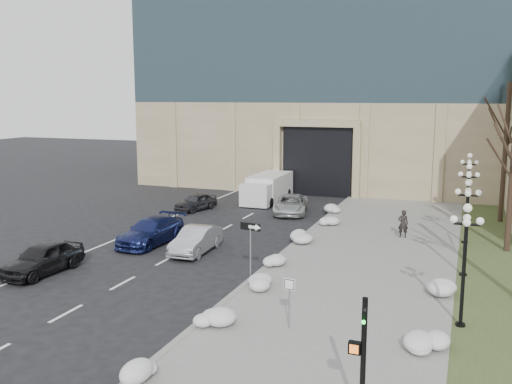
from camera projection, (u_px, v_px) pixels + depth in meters
ground at (188, 361)px, 18.68m from camera, size 160.00×160.00×0.00m
sidewalk at (368, 258)px, 30.38m from camera, size 9.00×40.00×0.12m
curb at (287, 250)px, 31.94m from camera, size 0.30×40.00×0.14m
grass_strip at (500, 271)px, 28.13m from camera, size 4.00×40.00×0.10m
car_a at (43, 258)px, 27.83m from camera, size 2.10×4.62×1.54m
car_b at (196, 240)px, 31.53m from camera, size 1.68×4.41×1.44m
car_c at (151, 231)px, 33.38m from camera, size 2.42×5.31×1.51m
car_d at (291, 204)px, 42.03m from camera, size 3.22×5.31×1.38m
car_e at (196, 202)px, 43.27m from camera, size 2.40×4.02×1.28m
pedestrian at (403, 224)px, 34.43m from camera, size 0.70×0.54×1.70m
box_truck at (267, 189)px, 46.84m from camera, size 2.47×6.82×2.16m
one_way_sign at (254, 234)px, 25.88m from camera, size 1.08×0.35×2.89m
keep_sign at (289, 293)px, 20.82m from camera, size 0.44×0.06×2.03m
traffic_signal at (362, 366)px, 14.51m from camera, size 0.62×0.82×3.64m
snow_clump_a at (140, 376)px, 17.10m from camera, size 1.10×1.60×0.36m
snow_clump_b at (216, 318)px, 21.52m from camera, size 1.10×1.60×0.36m
snow_clump_c at (256, 283)px, 25.52m from camera, size 1.10×1.60×0.36m
snow_clump_d at (274, 260)px, 29.16m from camera, size 1.10×1.60×0.36m
snow_clump_e at (300, 238)px, 33.64m from camera, size 1.10×1.60×0.36m
snow_clump_f at (328, 221)px, 38.14m from camera, size 1.10×1.60×0.36m
snow_clump_g at (336, 209)px, 42.11m from camera, size 1.10×1.60×0.36m
snow_clump_h at (429, 343)px, 19.39m from camera, size 1.10×1.60×0.36m
snow_clump_i at (448, 292)px, 24.45m from camera, size 1.10×1.60×0.36m
lamppost_a at (465, 249)px, 20.83m from camera, size 1.18×1.18×4.76m
lamppost_b at (467, 215)px, 26.83m from camera, size 1.18×1.18×4.76m
lamppost_c at (468, 193)px, 32.83m from camera, size 1.18×1.18×4.76m
lamppost_d at (469, 178)px, 38.83m from camera, size 1.18×1.18×4.76m
tree_far at (507, 133)px, 38.02m from camera, size 3.20×3.20×9.50m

